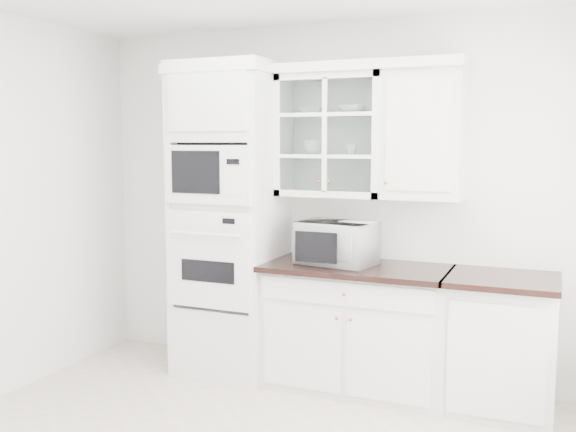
% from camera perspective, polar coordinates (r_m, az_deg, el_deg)
% --- Properties ---
extents(room_shell, '(4.00, 3.50, 2.70)m').
position_cam_1_polar(room_shell, '(3.74, -2.30, 6.25)').
color(room_shell, white).
rests_on(room_shell, ground).
extents(oven_column, '(0.76, 0.68, 2.40)m').
position_cam_1_polar(oven_column, '(4.99, -5.23, -0.37)').
color(oven_column, white).
rests_on(oven_column, ground).
extents(base_cabinet_run, '(1.32, 0.67, 0.92)m').
position_cam_1_polar(base_cabinet_run, '(4.78, 6.15, -9.72)').
color(base_cabinet_run, white).
rests_on(base_cabinet_run, ground).
extents(extra_base_cabinet, '(0.72, 0.67, 0.92)m').
position_cam_1_polar(extra_base_cabinet, '(4.61, 18.35, -10.64)').
color(extra_base_cabinet, white).
rests_on(extra_base_cabinet, ground).
extents(upper_cabinet_glass, '(0.80, 0.33, 0.90)m').
position_cam_1_polar(upper_cabinet_glass, '(4.80, 3.95, 7.14)').
color(upper_cabinet_glass, white).
rests_on(upper_cabinet_glass, room_shell).
extents(upper_cabinet_solid, '(0.55, 0.33, 0.90)m').
position_cam_1_polar(upper_cabinet_solid, '(4.62, 11.95, 7.04)').
color(upper_cabinet_solid, white).
rests_on(upper_cabinet_solid, room_shell).
extents(crown_molding, '(2.14, 0.38, 0.07)m').
position_cam_1_polar(crown_molding, '(4.84, 2.69, 12.90)').
color(crown_molding, white).
rests_on(crown_molding, room_shell).
extents(countertop_microwave, '(0.60, 0.53, 0.31)m').
position_cam_1_polar(countertop_microwave, '(4.69, 4.44, -2.36)').
color(countertop_microwave, white).
rests_on(countertop_microwave, base_cabinet_run).
extents(bowl_a, '(0.25, 0.25, 0.05)m').
position_cam_1_polar(bowl_a, '(4.86, 2.06, 9.31)').
color(bowl_a, white).
rests_on(bowl_a, upper_cabinet_glass).
extents(bowl_b, '(0.20, 0.20, 0.06)m').
position_cam_1_polar(bowl_b, '(4.76, 5.70, 9.42)').
color(bowl_b, white).
rests_on(bowl_b, upper_cabinet_glass).
extents(cup_a, '(0.14, 0.14, 0.11)m').
position_cam_1_polar(cup_a, '(4.87, 2.26, 6.14)').
color(cup_a, white).
rests_on(cup_a, upper_cabinet_glass).
extents(cup_b, '(0.10, 0.10, 0.08)m').
position_cam_1_polar(cup_b, '(4.74, 5.66, 5.92)').
color(cup_b, white).
rests_on(cup_b, upper_cabinet_glass).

